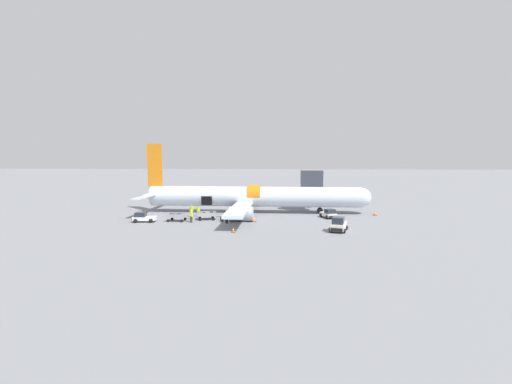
# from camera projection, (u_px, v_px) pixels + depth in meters

# --- Properties ---
(ground_plane) EXTENTS (500.00, 500.00, 0.00)m
(ground_plane) POSITION_uv_depth(u_px,v_px,m) (243.00, 218.00, 49.61)
(ground_plane) COLOR slate
(jet_bridge_stub) EXTENTS (3.56, 10.44, 6.73)m
(jet_bridge_stub) POSITION_uv_depth(u_px,v_px,m) (310.00, 179.00, 59.49)
(jet_bridge_stub) COLOR #4C4C51
(jet_bridge_stub) RESTS_ON ground_plane
(airplane) EXTENTS (36.96, 30.26, 11.06)m
(airplane) POSITION_uv_depth(u_px,v_px,m) (251.00, 197.00, 54.72)
(airplane) COLOR silver
(airplane) RESTS_ON ground_plane
(baggage_tug_lead) EXTENTS (3.27, 2.10, 1.33)m
(baggage_tug_lead) POSITION_uv_depth(u_px,v_px,m) (144.00, 218.00, 46.71)
(baggage_tug_lead) COLOR white
(baggage_tug_lead) RESTS_ON ground_plane
(baggage_tug_mid) EXTENTS (2.50, 3.14, 1.35)m
(baggage_tug_mid) POSITION_uv_depth(u_px,v_px,m) (329.00, 214.00, 49.87)
(baggage_tug_mid) COLOR silver
(baggage_tug_mid) RESTS_ON ground_plane
(baggage_tug_rear) EXTENTS (2.57, 3.57, 1.78)m
(baggage_tug_rear) POSITION_uv_depth(u_px,v_px,m) (338.00, 225.00, 40.60)
(baggage_tug_rear) COLOR silver
(baggage_tug_rear) RESTS_ON ground_plane
(baggage_cart_loading) EXTENTS (3.65, 2.52, 1.10)m
(baggage_cart_loading) POSITION_uv_depth(u_px,v_px,m) (207.00, 216.00, 48.59)
(baggage_cart_loading) COLOR #999BA0
(baggage_cart_loading) RESTS_ON ground_plane
(baggage_cart_queued) EXTENTS (3.63, 1.94, 1.07)m
(baggage_cart_queued) POSITION_uv_depth(u_px,v_px,m) (177.00, 217.00, 47.34)
(baggage_cart_queued) COLOR #999BA0
(baggage_cart_queued) RESTS_ON ground_plane
(ground_crew_loader_a) EXTENTS (0.62, 0.43, 1.79)m
(ground_crew_loader_a) POSITION_uv_depth(u_px,v_px,m) (191.00, 211.00, 50.79)
(ground_crew_loader_a) COLOR black
(ground_crew_loader_a) RESTS_ON ground_plane
(ground_crew_loader_b) EXTENTS (0.63, 0.44, 1.80)m
(ground_crew_loader_b) POSITION_uv_depth(u_px,v_px,m) (227.00, 216.00, 45.70)
(ground_crew_loader_b) COLOR black
(ground_crew_loader_b) RESTS_ON ground_plane
(ground_crew_driver) EXTENTS (0.56, 0.56, 1.73)m
(ground_crew_driver) POSITION_uv_depth(u_px,v_px,m) (191.00, 216.00, 46.30)
(ground_crew_driver) COLOR #2D2D33
(ground_crew_driver) RESTS_ON ground_plane
(ground_crew_supervisor) EXTENTS (0.55, 0.37, 1.61)m
(ground_crew_supervisor) POSITION_uv_depth(u_px,v_px,m) (198.00, 211.00, 50.99)
(ground_crew_supervisor) COLOR #2D2D33
(ground_crew_supervisor) RESTS_ON ground_plane
(suitcase_on_tarmac_upright) EXTENTS (0.48, 0.33, 0.74)m
(suitcase_on_tarmac_upright) POSITION_uv_depth(u_px,v_px,m) (222.00, 219.00, 46.99)
(suitcase_on_tarmac_upright) COLOR black
(suitcase_on_tarmac_upright) RESTS_ON ground_plane
(safety_cone_nose) EXTENTS (0.58, 0.58, 0.69)m
(safety_cone_nose) POSITION_uv_depth(u_px,v_px,m) (375.00, 213.00, 52.22)
(safety_cone_nose) COLOR black
(safety_cone_nose) RESTS_ON ground_plane
(safety_cone_engine_left) EXTENTS (0.45, 0.45, 0.60)m
(safety_cone_engine_left) POSITION_uv_depth(u_px,v_px,m) (233.00, 230.00, 40.15)
(safety_cone_engine_left) COLOR black
(safety_cone_engine_left) RESTS_ON ground_plane
(safety_cone_wingtip) EXTENTS (0.62, 0.62, 0.79)m
(safety_cone_wingtip) POSITION_uv_depth(u_px,v_px,m) (254.00, 219.00, 46.89)
(safety_cone_wingtip) COLOR black
(safety_cone_wingtip) RESTS_ON ground_plane
(safety_cone_tail) EXTENTS (0.65, 0.65, 0.61)m
(safety_cone_tail) POSITION_uv_depth(u_px,v_px,m) (145.00, 211.00, 54.75)
(safety_cone_tail) COLOR black
(safety_cone_tail) RESTS_ON ground_plane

